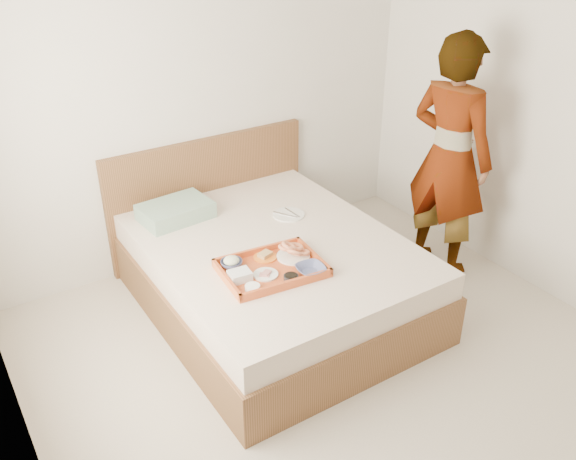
% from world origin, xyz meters
% --- Properties ---
extents(ground, '(3.50, 4.00, 0.01)m').
position_xyz_m(ground, '(0.00, 0.00, 0.00)').
color(ground, beige).
rests_on(ground, ground).
extents(wall_back, '(3.50, 0.01, 2.60)m').
position_xyz_m(wall_back, '(0.00, 2.00, 1.30)').
color(wall_back, silver).
rests_on(wall_back, ground).
extents(wall_left, '(0.01, 4.00, 2.60)m').
position_xyz_m(wall_left, '(-1.75, 0.00, 1.30)').
color(wall_left, silver).
rests_on(wall_left, ground).
extents(bed, '(1.65, 2.00, 0.53)m').
position_xyz_m(bed, '(-0.02, 1.00, 0.27)').
color(bed, brown).
rests_on(bed, ground).
extents(headboard, '(1.65, 0.06, 0.95)m').
position_xyz_m(headboard, '(-0.02, 1.97, 0.47)').
color(headboard, brown).
rests_on(headboard, ground).
extents(pillow, '(0.51, 0.37, 0.12)m').
position_xyz_m(pillow, '(-0.43, 1.66, 0.59)').
color(pillow, gray).
rests_on(pillow, bed).
extents(tray, '(0.66, 0.51, 0.06)m').
position_xyz_m(tray, '(-0.22, 0.69, 0.56)').
color(tray, '#D3672B').
rests_on(tray, bed).
extents(prawn_plate, '(0.23, 0.23, 0.01)m').
position_xyz_m(prawn_plate, '(-0.04, 0.74, 0.55)').
color(prawn_plate, white).
rests_on(prawn_plate, tray).
extents(navy_bowl_big, '(0.19, 0.19, 0.04)m').
position_xyz_m(navy_bowl_big, '(-0.04, 0.53, 0.57)').
color(navy_bowl_big, '#171D4D').
rests_on(navy_bowl_big, tray).
extents(sauce_dish, '(0.10, 0.10, 0.03)m').
position_xyz_m(sauce_dish, '(-0.19, 0.53, 0.56)').
color(sauce_dish, black).
rests_on(sauce_dish, tray).
extents(meat_plate, '(0.17, 0.17, 0.01)m').
position_xyz_m(meat_plate, '(-0.29, 0.66, 0.55)').
color(meat_plate, white).
rests_on(meat_plate, tray).
extents(bread_plate, '(0.16, 0.16, 0.01)m').
position_xyz_m(bread_plate, '(-0.19, 0.83, 0.55)').
color(bread_plate, orange).
rests_on(bread_plate, tray).
extents(salad_bowl, '(0.15, 0.15, 0.04)m').
position_xyz_m(salad_bowl, '(-0.42, 0.85, 0.57)').
color(salad_bowl, '#171D4D').
rests_on(salad_bowl, tray).
extents(plastic_tub, '(0.14, 0.12, 0.06)m').
position_xyz_m(plastic_tub, '(-0.44, 0.70, 0.57)').
color(plastic_tub, silver).
rests_on(plastic_tub, tray).
extents(cheese_round, '(0.10, 0.10, 0.03)m').
position_xyz_m(cheese_round, '(-0.43, 0.56, 0.56)').
color(cheese_round, white).
rests_on(cheese_round, tray).
extents(dinner_plate, '(0.28, 0.28, 0.01)m').
position_xyz_m(dinner_plate, '(0.27, 1.26, 0.54)').
color(dinner_plate, white).
rests_on(dinner_plate, bed).
extents(person, '(0.54, 0.72, 1.79)m').
position_xyz_m(person, '(1.35, 0.80, 0.90)').
color(person, white).
rests_on(person, ground).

